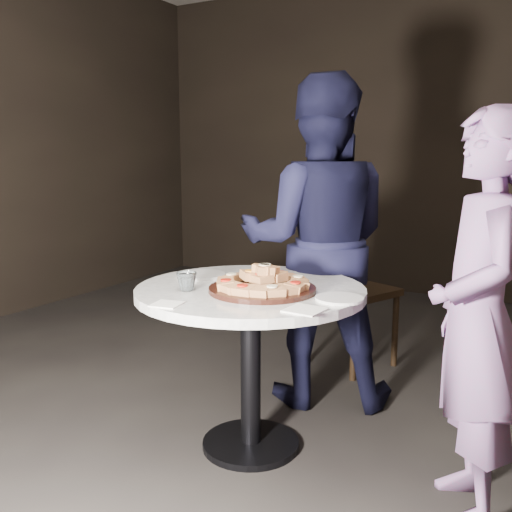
# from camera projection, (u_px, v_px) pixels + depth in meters

# --- Properties ---
(floor) EXTENTS (7.00, 7.00, 0.00)m
(floor) POSITION_uv_depth(u_px,v_px,m) (260.00, 461.00, 2.51)
(floor) COLOR black
(floor) RESTS_ON ground
(table) EXTENTS (1.15, 1.15, 0.76)m
(table) POSITION_uv_depth(u_px,v_px,m) (251.00, 318.00, 2.53)
(table) COLOR black
(table) RESTS_ON ground
(serving_board) EXTENTS (0.51, 0.51, 0.02)m
(serving_board) POSITION_uv_depth(u_px,v_px,m) (262.00, 289.00, 2.42)
(serving_board) COLOR black
(serving_board) RESTS_ON table
(focaccia_pile) EXTENTS (0.41, 0.40, 0.11)m
(focaccia_pile) POSITION_uv_depth(u_px,v_px,m) (263.00, 280.00, 2.41)
(focaccia_pile) COLOR #AF7343
(focaccia_pile) RESTS_ON serving_board
(plate_left) EXTENTS (0.30, 0.30, 0.01)m
(plate_left) POSITION_uv_depth(u_px,v_px,m) (201.00, 275.00, 2.72)
(plate_left) COLOR white
(plate_left) RESTS_ON table
(plate_right) EXTENTS (0.25, 0.25, 0.01)m
(plate_right) POSITION_uv_depth(u_px,v_px,m) (339.00, 299.00, 2.28)
(plate_right) COLOR white
(plate_right) RESTS_ON table
(water_glass) EXTENTS (0.10, 0.10, 0.08)m
(water_glass) POSITION_uv_depth(u_px,v_px,m) (187.00, 281.00, 2.43)
(water_glass) COLOR silver
(water_glass) RESTS_ON table
(napkin_near) EXTENTS (0.13, 0.13, 0.01)m
(napkin_near) POSITION_uv_depth(u_px,v_px,m) (167.00, 304.00, 2.20)
(napkin_near) COLOR white
(napkin_near) RESTS_ON table
(napkin_far) EXTENTS (0.14, 0.14, 0.01)m
(napkin_far) POSITION_uv_depth(u_px,v_px,m) (305.00, 310.00, 2.12)
(napkin_far) COLOR white
(napkin_far) RESTS_ON table
(chair_far) EXTENTS (0.60, 0.61, 0.97)m
(chair_far) POSITION_uv_depth(u_px,v_px,m) (342.00, 281.00, 3.53)
(chair_far) COLOR black
(chair_far) RESTS_ON ground
(diner_navy) EXTENTS (1.03, 0.93, 1.74)m
(diner_navy) POSITION_uv_depth(u_px,v_px,m) (317.00, 242.00, 3.04)
(diner_navy) COLOR black
(diner_navy) RESTS_ON ground
(diner_teal) EXTENTS (0.54, 0.64, 1.50)m
(diner_teal) POSITION_uv_depth(u_px,v_px,m) (479.00, 320.00, 2.04)
(diner_teal) COLOR slate
(diner_teal) RESTS_ON ground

